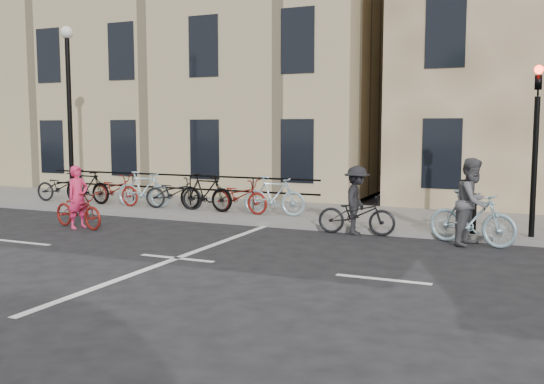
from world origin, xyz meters
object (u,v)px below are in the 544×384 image
at_px(traffic_light, 536,130).
at_px(lamp_post, 69,93).
at_px(cyclist_pink, 78,207).
at_px(cyclist_grey, 472,210).
at_px(cyclist_dark, 357,208).

height_order(traffic_light, lamp_post, lamp_post).
distance_m(traffic_light, cyclist_pink, 10.79).
xyz_separation_m(traffic_light, cyclist_pink, (-10.36, -2.34, -1.91)).
bearing_deg(cyclist_grey, cyclist_dark, 102.61).
height_order(traffic_light, cyclist_grey, traffic_light).
bearing_deg(cyclist_dark, lamp_post, 81.54).
bearing_deg(cyclist_grey, traffic_light, -41.76).
xyz_separation_m(cyclist_grey, cyclist_dark, (-2.60, 0.24, -0.12)).
bearing_deg(traffic_light, cyclist_grey, -149.71).
height_order(traffic_light, cyclist_pink, traffic_light).
bearing_deg(lamp_post, cyclist_pink, -45.72).
bearing_deg(cyclist_pink, cyclist_dark, -61.25).
relative_size(traffic_light, cyclist_grey, 1.95).
xyz_separation_m(traffic_light, cyclist_grey, (-1.17, -0.68, -1.70)).
bearing_deg(cyclist_pink, traffic_light, -64.62).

